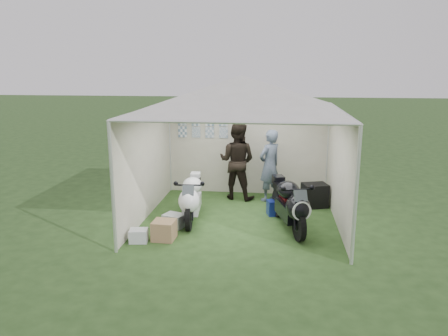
{
  "coord_description": "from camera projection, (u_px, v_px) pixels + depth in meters",
  "views": [
    {
      "loc": [
        0.73,
        -8.81,
        3.14
      ],
      "look_at": [
        -0.39,
        0.35,
        1.02
      ],
      "focal_mm": 35.0,
      "sensor_mm": 36.0,
      "label": 1
    }
  ],
  "objects": [
    {
      "name": "person_dark_jacket",
      "position": [
        237.0,
        161.0,
        10.56
      ],
      "size": [
        1.06,
        0.92,
        1.87
      ],
      "primitive_type": "imported",
      "rotation": [
        0.0,
        0.0,
        2.89
      ],
      "color": "black",
      "rests_on": "ground"
    },
    {
      "name": "equipment_box",
      "position": [
        315.0,
        195.0,
        10.06
      ],
      "size": [
        0.65,
        0.58,
        0.54
      ],
      "primitive_type": "cube",
      "rotation": [
        0.0,
        0.0,
        0.3
      ],
      "color": "black",
      "rests_on": "ground"
    },
    {
      "name": "paddock_stand",
      "position": [
        277.0,
        208.0,
        9.52
      ],
      "size": [
        0.49,
        0.38,
        0.33
      ],
      "primitive_type": "cube",
      "rotation": [
        0.0,
        0.0,
        0.27
      ],
      "color": "#2036BC",
      "rests_on": "ground"
    },
    {
      "name": "crate_1",
      "position": [
        164.0,
        230.0,
        8.15
      ],
      "size": [
        0.42,
        0.42,
        0.36
      ],
      "primitive_type": "cube",
      "rotation": [
        0.0,
        0.0,
        -0.05
      ],
      "color": "#92704C",
      "rests_on": "ground"
    },
    {
      "name": "crate_0",
      "position": [
        174.0,
        221.0,
        8.8
      ],
      "size": [
        0.48,
        0.43,
        0.27
      ],
      "primitive_type": "cube",
      "rotation": [
        0.0,
        0.0,
        -0.35
      ],
      "color": "silver",
      "rests_on": "ground"
    },
    {
      "name": "person_blue_jacket",
      "position": [
        270.0,
        165.0,
        10.42
      ],
      "size": [
        0.73,
        0.74,
        1.73
      ],
      "primitive_type": "imported",
      "rotation": [
        0.0,
        0.0,
        -2.34
      ],
      "color": "slate",
      "rests_on": "ground"
    },
    {
      "name": "canopy_tent",
      "position": [
        241.0,
        97.0,
        8.77
      ],
      "size": [
        5.66,
        5.66,
        3.0
      ],
      "color": "silver",
      "rests_on": "ground"
    },
    {
      "name": "motorcycle_black",
      "position": [
        290.0,
        203.0,
        8.56
      ],
      "size": [
        0.81,
        1.95,
        0.98
      ],
      "rotation": [
        0.0,
        0.0,
        0.27
      ],
      "color": "black",
      "rests_on": "ground"
    },
    {
      "name": "ground",
      "position": [
        240.0,
        218.0,
        9.32
      ],
      "size": [
        80.0,
        80.0,
        0.0
      ],
      "primitive_type": "plane",
      "color": "#243F19",
      "rests_on": "ground"
    },
    {
      "name": "crate_2",
      "position": [
        139.0,
        236.0,
        8.05
      ],
      "size": [
        0.36,
        0.31,
        0.24
      ],
      "primitive_type": "cube",
      "rotation": [
        0.0,
        0.0,
        0.14
      ],
      "color": "silver",
      "rests_on": "ground"
    },
    {
      "name": "motorcycle_white",
      "position": [
        192.0,
        197.0,
        9.07
      ],
      "size": [
        0.52,
        1.88,
        0.92
      ],
      "rotation": [
        0.0,
        0.0,
        0.08
      ],
      "color": "black",
      "rests_on": "ground"
    }
  ]
}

